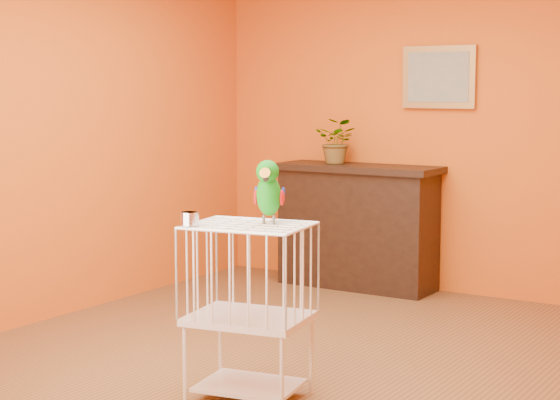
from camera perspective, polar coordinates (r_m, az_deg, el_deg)
The scene contains 8 objects.
ground at distance 5.93m, azimuth 0.92°, elevation -9.46°, with size 4.50×4.50×0.00m, color brown.
room_shell at distance 5.69m, azimuth 0.95°, elevation 6.02°, with size 4.50×4.50×4.50m.
console_cabinet at distance 7.83m, azimuth 4.72°, elevation -1.60°, with size 1.39×0.50×1.03m.
potted_plant at distance 7.88m, azimuth 3.62°, elevation 3.31°, with size 0.34×0.38×0.30m, color #26722D.
framed_picture at distance 7.67m, azimuth 9.65°, elevation 7.40°, with size 0.62×0.04×0.50m.
birdcage at distance 5.02m, azimuth -1.90°, elevation -6.68°, with size 0.69×0.57×0.95m.
feed_cup at distance 4.89m, azimuth -5.55°, elevation -1.14°, with size 0.10×0.10×0.07m, color silver.
parrot at distance 4.94m, azimuth -0.69°, elevation 0.56°, with size 0.20×0.31×0.34m.
Camera 1 is at (2.95, -4.86, 1.67)m, focal length 60.00 mm.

